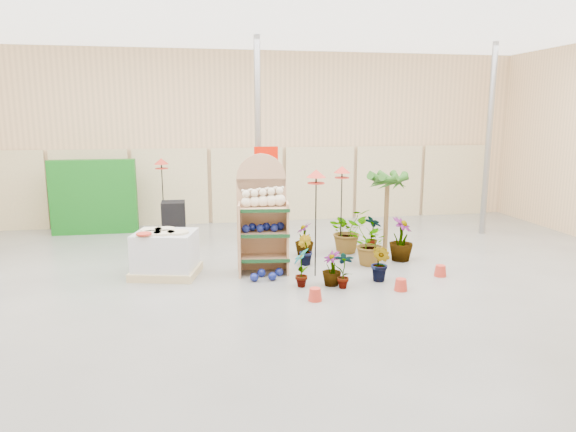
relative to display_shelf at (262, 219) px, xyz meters
name	(u,v)px	position (x,y,z in m)	size (l,w,h in m)	color
room	(277,153)	(0.20, -0.49, 1.23)	(15.20, 12.10, 4.70)	slate
display_shelf	(262,219)	(0.00, 0.00, 0.00)	(0.97, 0.68, 2.16)	tan
teddy_bears	(265,199)	(0.03, -0.10, 0.38)	(0.81, 0.22, 0.35)	#F3E0C0
gazing_balls_shelf	(263,227)	(0.00, -0.12, -0.14)	(0.80, 0.27, 0.15)	navy
gazing_balls_floor	(267,275)	(0.01, -0.49, -0.91)	(0.63, 0.39, 0.15)	navy
pallet_stack	(165,254)	(-1.75, 0.03, -0.59)	(1.32, 1.19, 0.84)	tan
charcoal_planters	(174,224)	(-1.67, 2.14, -0.49)	(0.50, 0.50, 1.00)	black
trellis_stock	(94,197)	(-3.60, 3.80, -0.09)	(2.00, 0.30, 1.80)	#105E14
offer_sign	(266,177)	(0.30, 1.58, 0.58)	(0.50, 0.08, 2.20)	gray
bird_table_front	(316,177)	(0.89, -0.47, 0.79)	(0.34, 0.34, 1.92)	black
bird_table_right	(342,172)	(1.77, 0.94, 0.71)	(0.34, 0.34, 1.83)	black
bird_table_back	(161,164)	(-1.94, 3.12, 0.74)	(0.34, 0.34, 1.87)	black
palm	(388,179)	(2.82, 1.11, 0.52)	(0.70, 0.70, 1.77)	brown
potted_plant_0	(301,267)	(0.52, -1.01, -0.65)	(0.35, 0.24, 0.67)	#204F14
potted_plant_2	(368,243)	(2.04, -0.01, -0.56)	(0.77, 0.67, 0.86)	#204F14
potted_plant_3	(401,239)	(2.79, 0.19, -0.56)	(0.49, 0.49, 0.87)	#204F14
potted_plant_4	(372,232)	(2.52, 1.10, -0.61)	(0.40, 0.27, 0.75)	#204F14
potted_plant_5	(305,250)	(0.85, 0.26, -0.70)	(0.32, 0.26, 0.58)	#204F14
potted_plant_6	(347,230)	(1.93, 1.00, -0.52)	(0.84, 0.73, 0.93)	#204F14
potted_plant_7	(332,268)	(1.04, -1.03, -0.69)	(0.33, 0.33, 0.59)	#204F14
potted_plant_8	(344,270)	(1.20, -1.21, -0.67)	(0.34, 0.23, 0.64)	#204F14
potted_plant_9	(381,263)	(1.93, -1.00, -0.66)	(0.36, 0.29, 0.65)	#204F14
potted_plant_11	(304,239)	(0.99, 0.92, -0.64)	(0.39, 0.39, 0.69)	#204F14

